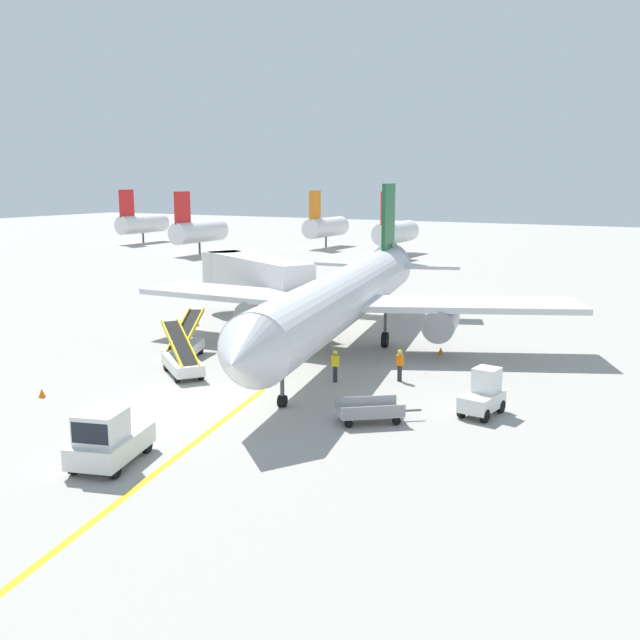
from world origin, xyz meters
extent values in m
plane|color=#9E9B93|center=(0.00, 0.00, 0.00)|extent=(300.00, 300.00, 0.00)
cube|color=yellow|center=(1.96, 5.00, 0.00)|extent=(17.59, 78.17, 0.01)
cylinder|color=silver|center=(1.96, 13.52, 3.45)|extent=(9.71, 30.00, 3.30)
cone|color=silver|center=(5.46, -2.30, 3.45)|extent=(3.68, 3.04, 3.23)
cone|color=silver|center=(-1.58, 29.53, 3.85)|extent=(3.67, 3.41, 3.14)
cube|color=silver|center=(8.95, 16.60, 3.05)|extent=(13.65, 9.39, 0.36)
cylinder|color=gray|center=(7.57, 15.27, 2.05)|extent=(2.55, 3.54, 1.90)
cube|color=silver|center=(-5.67, 13.37, 3.05)|extent=(13.04, 4.51, 0.36)
cylinder|color=gray|center=(-3.86, 12.74, 2.05)|extent=(2.55, 3.54, 1.90)
cube|color=#19592D|center=(-1.06, 27.19, 7.50)|extent=(1.14, 3.97, 5.20)
cube|color=silver|center=(1.95, 27.45, 3.85)|extent=(5.64, 3.88, 0.24)
cube|color=silver|center=(-3.91, 26.15, 3.85)|extent=(5.36, 2.60, 0.24)
cylinder|color=#4C4C51|center=(4.45, 2.29, 1.56)|extent=(0.20, 0.20, 3.12)
cylinder|color=black|center=(4.45, 2.29, 0.28)|extent=(0.46, 0.62, 0.56)
cylinder|color=#4C4C51|center=(3.68, 15.95, 1.56)|extent=(0.20, 0.20, 3.12)
cylinder|color=black|center=(3.68, 15.95, 0.48)|extent=(0.55, 1.01, 0.96)
cylinder|color=#4C4C51|center=(-0.62, 15.00, 1.56)|extent=(0.20, 0.20, 3.12)
cylinder|color=black|center=(-0.62, 15.00, 0.48)|extent=(0.55, 1.01, 0.96)
cube|color=black|center=(5.03, -0.34, 3.80)|extent=(2.95, 1.58, 0.60)
cube|color=silver|center=(-7.80, 18.76, 3.60)|extent=(11.80, 7.96, 2.50)
cylinder|color=silver|center=(-12.82, 21.45, 3.60)|extent=(3.20, 3.20, 2.50)
cylinder|color=#59595B|center=(-6.21, 17.90, 1.18)|extent=(0.56, 0.56, 2.35)
cube|color=#333338|center=(-6.21, 17.90, 0.25)|extent=(1.80, 1.40, 0.50)
cube|color=silver|center=(2.44, -6.62, 0.70)|extent=(2.82, 3.98, 0.80)
cube|color=silver|center=(2.62, -7.22, 1.65)|extent=(1.91, 1.98, 1.10)
cube|color=black|center=(2.83, -7.97, 1.65)|extent=(1.39, 0.47, 0.77)
cylinder|color=black|center=(3.57, -7.61, 0.30)|extent=(0.38, 0.64, 0.60)
cylinder|color=black|center=(2.01, -8.05, 0.30)|extent=(0.38, 0.64, 0.60)
cylinder|color=black|center=(2.87, -5.19, 0.30)|extent=(0.38, 0.64, 0.60)
cylinder|color=black|center=(1.32, -5.63, 0.30)|extent=(0.38, 0.64, 0.60)
cube|color=silver|center=(12.94, 5.53, 0.65)|extent=(1.64, 2.57, 0.70)
cube|color=silver|center=(13.01, 5.95, 1.55)|extent=(1.19, 1.22, 1.10)
cube|color=black|center=(13.08, 6.46, 1.55)|extent=(0.98, 0.22, 0.77)
cylinder|color=black|center=(12.52, 6.44, 0.30)|extent=(0.31, 0.63, 0.60)
cylinder|color=black|center=(13.62, 6.28, 0.30)|extent=(0.31, 0.63, 0.60)
cylinder|color=black|center=(12.27, 4.78, 0.30)|extent=(0.31, 0.63, 0.60)
cylinder|color=black|center=(13.37, 4.62, 0.30)|extent=(0.31, 0.63, 0.60)
cube|color=silver|center=(-5.46, 7.38, 0.60)|extent=(2.85, 4.08, 0.60)
cylinder|color=black|center=(-6.56, 8.36, 0.30)|extent=(0.43, 0.64, 0.60)
cylinder|color=black|center=(-5.38, 8.85, 0.30)|extent=(0.43, 0.64, 0.60)
cylinder|color=black|center=(-5.53, 5.91, 0.30)|extent=(0.43, 0.64, 0.60)
cylinder|color=black|center=(-4.36, 6.40, 0.30)|extent=(0.43, 0.64, 0.60)
cube|color=black|center=(-5.69, 7.93, 1.55)|extent=(2.76, 4.96, 1.76)
cube|color=yellow|center=(-6.10, 7.76, 1.67)|extent=(2.01, 4.66, 1.84)
cube|color=yellow|center=(-5.27, 8.11, 1.67)|extent=(2.01, 4.66, 1.84)
cube|color=silver|center=(-3.20, 4.51, 0.60)|extent=(3.92, 3.52, 0.60)
cylinder|color=black|center=(-4.64, 4.83, 0.30)|extent=(0.61, 0.54, 0.60)
cylinder|color=black|center=(-3.86, 5.83, 0.30)|extent=(0.61, 0.54, 0.60)
cylinder|color=black|center=(-2.54, 3.19, 0.30)|extent=(0.61, 0.54, 0.60)
cylinder|color=black|center=(-1.76, 4.20, 0.30)|extent=(0.61, 0.54, 0.60)
cube|color=black|center=(-3.68, 4.88, 1.55)|extent=(4.50, 3.78, 1.76)
cube|color=yellow|center=(-3.95, 4.53, 1.67)|extent=(4.01, 3.14, 1.84)
cube|color=yellow|center=(-3.40, 5.24, 1.67)|extent=(4.01, 3.14, 1.84)
cube|color=#A5A5A8|center=(8.92, 2.28, 0.44)|extent=(3.13, 2.91, 0.16)
cube|color=#4C4C51|center=(10.38, 3.41, 0.42)|extent=(0.76, 0.62, 0.08)
cylinder|color=#4C4C51|center=(10.73, 3.69, 0.42)|extent=(0.12, 0.12, 0.05)
cube|color=gray|center=(8.46, 2.87, 0.69)|extent=(2.24, 1.77, 0.50)
cube|color=gray|center=(9.38, 1.68, 0.69)|extent=(2.24, 1.77, 0.50)
cylinder|color=black|center=(9.38, 3.39, 0.18)|extent=(0.36, 0.32, 0.36)
cylinder|color=black|center=(10.12, 2.45, 0.18)|extent=(0.36, 0.32, 0.36)
cylinder|color=black|center=(7.72, 2.10, 0.18)|extent=(0.36, 0.32, 0.36)
cylinder|color=black|center=(8.46, 1.16, 0.18)|extent=(0.36, 0.32, 0.36)
cylinder|color=#26262D|center=(4.64, 7.27, 0.42)|extent=(0.24, 0.24, 0.85)
cube|color=yellow|center=(4.64, 7.27, 1.13)|extent=(0.36, 0.22, 0.56)
sphere|color=#9E7051|center=(4.64, 7.27, 1.52)|extent=(0.20, 0.20, 0.20)
sphere|color=yellow|center=(4.64, 7.27, 1.58)|extent=(0.24, 0.24, 0.24)
cylinder|color=#26262D|center=(7.54, 9.01, 0.42)|extent=(0.24, 0.24, 0.85)
cube|color=orange|center=(7.54, 9.01, 1.13)|extent=(0.36, 0.22, 0.56)
sphere|color=beige|center=(7.54, 9.01, 1.52)|extent=(0.20, 0.20, 0.20)
sphere|color=yellow|center=(7.54, 9.01, 1.58)|extent=(0.24, 0.24, 0.24)
cone|color=orange|center=(-6.61, -2.02, 0.22)|extent=(0.36, 0.36, 0.44)
cone|color=orange|center=(7.44, 15.75, 0.22)|extent=(0.36, 0.36, 0.44)
cone|color=orange|center=(8.30, 5.04, 0.22)|extent=(0.36, 0.36, 0.44)
cone|color=orange|center=(-11.02, 15.72, 0.22)|extent=(0.36, 0.36, 0.44)
cylinder|color=silver|center=(-62.80, 67.70, 3.10)|extent=(3.00, 10.00, 3.00)
cylinder|color=#3F3F3F|center=(-62.80, 67.70, 0.80)|extent=(0.30, 0.30, 1.60)
cube|color=red|center=(-62.80, 64.20, 6.60)|extent=(0.24, 3.20, 4.40)
cylinder|color=silver|center=(-43.09, 57.44, 3.10)|extent=(3.00, 10.00, 3.00)
cylinder|color=#3F3F3F|center=(-43.09, 57.44, 0.80)|extent=(0.30, 0.30, 1.60)
cube|color=red|center=(-43.09, 53.94, 6.60)|extent=(0.24, 3.20, 4.40)
cylinder|color=silver|center=(-32.06, 74.90, 3.10)|extent=(3.00, 10.00, 3.00)
cylinder|color=#3F3F3F|center=(-32.06, 74.90, 0.80)|extent=(0.30, 0.30, 1.60)
cube|color=orange|center=(-32.06, 71.40, 6.60)|extent=(0.24, 3.20, 4.40)
cylinder|color=silver|center=(-18.11, 69.51, 3.10)|extent=(3.00, 10.00, 3.00)
cylinder|color=#3F3F3F|center=(-18.11, 69.51, 0.80)|extent=(0.30, 0.30, 1.60)
cube|color=red|center=(-18.11, 66.01, 6.60)|extent=(0.24, 3.20, 4.40)
camera|label=1|loc=(21.64, -25.59, 10.43)|focal=41.09mm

